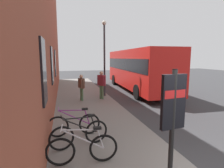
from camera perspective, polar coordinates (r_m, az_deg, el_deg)
ground at (r=9.90m, az=9.34°, el=-7.75°), size 60.00×60.00×0.00m
sidewalk_pavement at (r=11.03m, az=-8.31°, el=-5.72°), size 24.00×3.50×0.12m
station_facade at (r=11.86m, az=-19.91°, el=18.64°), size 22.00×0.65×9.89m
bicycle_under_window at (r=4.73m, az=-9.34°, el=-19.75°), size 0.48×1.77×0.97m
bicycle_by_door at (r=5.54m, az=-10.20°, el=-15.41°), size 0.53×1.75×0.97m
bicycle_far_end at (r=6.29m, az=-11.99°, el=-12.50°), size 0.48×1.77×0.97m
transit_info_sign at (r=3.76m, az=18.91°, el=-7.70°), size 0.15×0.56×2.40m
city_bus at (r=15.23m, az=8.00°, el=5.24°), size 10.61×3.06×3.35m
pedestrian_by_facade at (r=11.33m, az=-3.38°, el=0.62°), size 0.58×0.49×1.78m
pedestrian_crossing_street at (r=11.02m, az=-9.73°, el=-0.25°), size 0.58×0.38×1.61m
street_lamp at (r=12.16m, az=-2.44°, el=10.12°), size 0.28×0.28×5.01m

